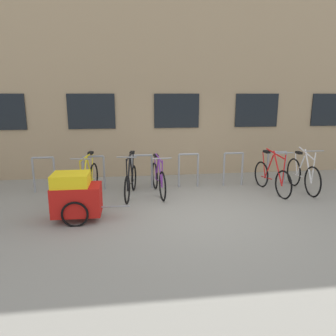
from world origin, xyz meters
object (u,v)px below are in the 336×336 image
(bicycle_red, at_px, (272,177))
(bicycle_white, at_px, (303,175))
(bike_trailer, at_px, (76,196))
(bicycle_yellow, at_px, (88,180))
(bicycle_black, at_px, (131,181))
(bicycle_purple, at_px, (158,179))

(bicycle_red, distance_m, bicycle_white, 0.83)
(bicycle_red, relative_size, bike_trailer, 1.16)
(bicycle_white, relative_size, bicycle_yellow, 0.98)
(bicycle_yellow, xyz_separation_m, bike_trailer, (-0.05, -1.50, 0.10))
(bicycle_black, bearing_deg, bike_trailer, -127.47)
(bicycle_white, xyz_separation_m, bicycle_yellow, (-5.28, 0.22, -0.01))
(bicycle_black, bearing_deg, bicycle_yellow, 172.88)
(bicycle_white, distance_m, bike_trailer, 5.49)
(bicycle_red, height_order, bike_trailer, bicycle_red)
(bicycle_red, relative_size, bicycle_white, 1.00)
(bicycle_red, distance_m, bicycle_yellow, 4.46)
(bicycle_white, xyz_separation_m, bike_trailer, (-5.33, -1.28, 0.09))
(bicycle_black, relative_size, bicycle_white, 0.98)
(bicycle_black, relative_size, bicycle_red, 0.98)
(bicycle_red, xyz_separation_m, bicycle_white, (0.83, 0.03, 0.02))
(bicycle_black, relative_size, bike_trailer, 1.14)
(bicycle_purple, bearing_deg, bike_trailer, -139.68)
(bicycle_yellow, height_order, bike_trailer, bicycle_yellow)
(bicycle_red, bearing_deg, bicycle_yellow, 176.82)
(bicycle_purple, bearing_deg, bicycle_black, -172.60)
(bicycle_black, height_order, bike_trailer, bicycle_black)
(bicycle_black, height_order, bicycle_white, bicycle_white)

